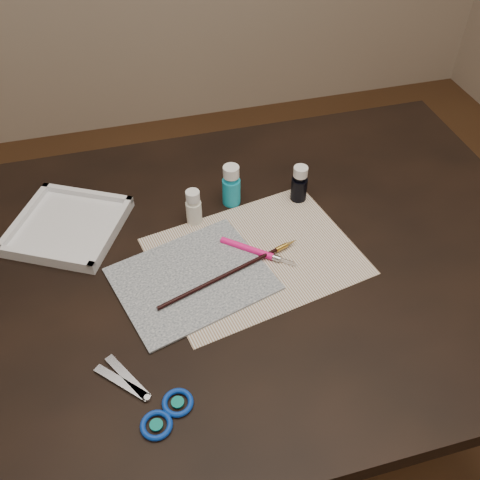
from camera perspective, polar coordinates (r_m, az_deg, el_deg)
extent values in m
cube|color=#422614|center=(1.70, 0.00, -19.81)|extent=(3.50, 3.50, 0.02)
cube|color=black|center=(1.36, 0.00, -12.82)|extent=(1.30, 0.90, 0.75)
cube|color=silver|center=(1.07, 1.63, -1.72)|extent=(0.44, 0.37, 0.00)
cube|color=black|center=(1.02, -5.12, -4.13)|extent=(0.33, 0.29, 0.00)
cylinder|color=silver|center=(1.12, -4.97, 3.54)|extent=(0.04, 0.04, 0.08)
cylinder|color=#1496B3|center=(1.15, -0.94, 5.87)|extent=(0.04, 0.04, 0.10)
cylinder|color=black|center=(1.17, 6.36, 6.01)|extent=(0.04, 0.04, 0.09)
cube|color=silver|center=(1.17, -17.91, 1.48)|extent=(0.29, 0.29, 0.03)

